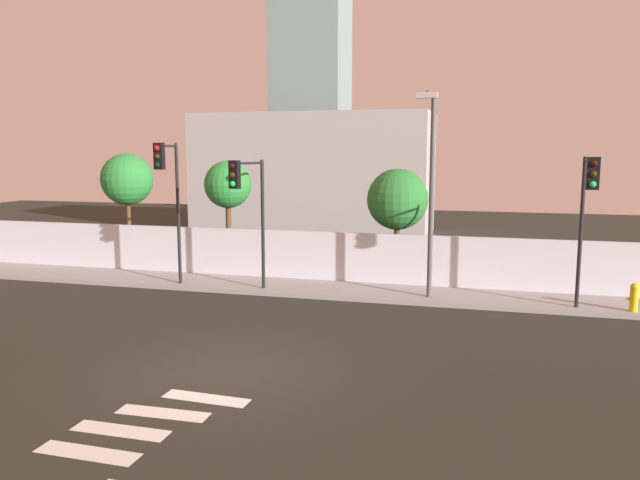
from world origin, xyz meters
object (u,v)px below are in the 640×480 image
fire_hydrant (634,296)px  roadside_tree_leftmost (127,180)px  traffic_light_right (248,196)px  roadside_tree_midright (397,200)px  roadside_tree_midleft (228,186)px  street_lamp_curbside (431,180)px  traffic_light_center (587,200)px  traffic_light_left (168,183)px

fire_hydrant → roadside_tree_leftmost: size_ratio=0.18×
traffic_light_right → roadside_tree_midright: (4.41, 4.09, -0.35)m
traffic_light_right → fire_hydrant: bearing=3.6°
fire_hydrant → roadside_tree_midleft: roadside_tree_midleft is taller
fire_hydrant → roadside_tree_midright: roadside_tree_midright is taller
street_lamp_curbside → fire_hydrant: (6.09, -0.09, -3.38)m
roadside_tree_midleft → traffic_light_center: bearing=-17.5°
fire_hydrant → roadside_tree_midleft: (-14.49, 3.34, 2.92)m
roadside_tree_midleft → traffic_light_right: bearing=-58.7°
roadside_tree_midleft → roadside_tree_midright: roadside_tree_midleft is taller
traffic_light_left → traffic_light_right: bearing=-5.8°
roadside_tree_leftmost → roadside_tree_midleft: size_ratio=1.06×
fire_hydrant → roadside_tree_leftmost: roadside_tree_leftmost is taller
traffic_light_left → roadside_tree_midright: bearing=26.8°
traffic_light_center → roadside_tree_midleft: 13.53m
fire_hydrant → roadside_tree_midleft: size_ratio=0.19×
roadside_tree_midright → traffic_light_left: bearing=-153.2°
traffic_light_right → roadside_tree_midleft: (-2.49, 4.09, 0.09)m
roadside_tree_midleft → traffic_light_left: bearing=-98.7°
street_lamp_curbside → roadside_tree_midright: (-1.49, 3.24, -0.90)m
fire_hydrant → roadside_tree_midleft: bearing=167.0°
traffic_light_right → roadside_tree_midleft: size_ratio=0.98×
traffic_light_center → street_lamp_curbside: 4.61m
traffic_light_left → traffic_light_right: (3.07, -0.31, -0.36)m
traffic_light_center → fire_hydrant: bearing=24.6°
street_lamp_curbside → fire_hydrant: street_lamp_curbside is taller
street_lamp_curbside → traffic_light_left: bearing=-176.6°
roadside_tree_leftmost → fire_hydrant: bearing=-9.9°
roadside_tree_midright → traffic_light_right: bearing=-137.2°
traffic_light_left → traffic_light_center: 13.50m
traffic_light_center → roadside_tree_midright: traffic_light_center is taller
traffic_light_center → roadside_tree_midright: bearing=146.0°
roadside_tree_leftmost → roadside_tree_midright: 11.53m
street_lamp_curbside → fire_hydrant: size_ratio=7.57×
roadside_tree_leftmost → traffic_light_center: bearing=-13.0°
traffic_light_right → fire_hydrant: traffic_light_right is taller
roadside_tree_midleft → roadside_tree_midright: (6.90, -0.00, -0.44)m
street_lamp_curbside → roadside_tree_midright: street_lamp_curbside is taller
traffic_light_left → roadside_tree_midleft: bearing=81.3°
street_lamp_curbside → traffic_light_center: bearing=-10.2°
roadside_tree_leftmost → roadside_tree_midleft: roadside_tree_leftmost is taller
traffic_light_left → roadside_tree_midright: (7.48, 3.78, -0.71)m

